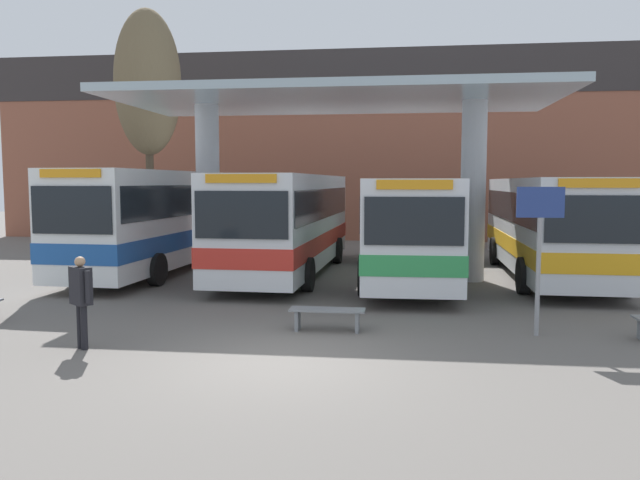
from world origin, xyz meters
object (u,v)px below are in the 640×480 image
(transit_bus_center_bay, at_px, (287,219))
(pedestrian_waiting, at_px, (81,293))
(info_sign_platform, at_px, (540,230))
(poplar_tree_behind_left, at_px, (148,84))
(transit_bus_left_bay, at_px, (170,215))
(transit_bus_far_right_bay, at_px, (549,222))
(parked_car_street, at_px, (547,228))
(transit_bus_right_bay, at_px, (407,222))
(waiting_bench_near_pillar, at_px, (327,315))

(transit_bus_center_bay, xyz_separation_m, pedestrian_waiting, (-2.03, -9.80, -0.78))
(info_sign_platform, height_order, poplar_tree_behind_left, poplar_tree_behind_left)
(transit_bus_center_bay, bearing_deg, transit_bus_left_bay, -9.86)
(transit_bus_center_bay, bearing_deg, transit_bus_far_right_bay, -176.48)
(transit_bus_far_right_bay, relative_size, parked_car_street, 2.48)
(pedestrian_waiting, distance_m, poplar_tree_behind_left, 17.16)
(transit_bus_right_bay, bearing_deg, parked_car_street, -126.49)
(waiting_bench_near_pillar, relative_size, pedestrian_waiting, 0.91)
(waiting_bench_near_pillar, xyz_separation_m, pedestrian_waiting, (-4.27, -1.94, 0.70))
(transit_bus_left_bay, height_order, transit_bus_center_bay, transit_bus_left_bay)
(waiting_bench_near_pillar, distance_m, pedestrian_waiting, 4.75)
(transit_bus_left_bay, distance_m, transit_bus_right_bay, 8.40)
(transit_bus_right_bay, relative_size, waiting_bench_near_pillar, 7.60)
(transit_bus_far_right_bay, relative_size, poplar_tree_behind_left, 1.03)
(poplar_tree_behind_left, bearing_deg, pedestrian_waiting, -72.04)
(info_sign_platform, xyz_separation_m, pedestrian_waiting, (-8.44, -2.08, -1.06))
(parked_car_street, bearing_deg, pedestrian_waiting, -127.36)
(waiting_bench_near_pillar, relative_size, poplar_tree_behind_left, 0.15)
(waiting_bench_near_pillar, height_order, info_sign_platform, info_sign_platform)
(transit_bus_right_bay, height_order, poplar_tree_behind_left, poplar_tree_behind_left)
(pedestrian_waiting, xyz_separation_m, poplar_tree_behind_left, (-4.94, 15.23, 6.16))
(waiting_bench_near_pillar, bearing_deg, transit_bus_left_bay, 127.17)
(transit_bus_center_bay, xyz_separation_m, transit_bus_far_right_bay, (8.42, 0.24, -0.05))
(transit_bus_far_right_bay, xyz_separation_m, info_sign_platform, (-2.00, -7.95, 0.34))
(transit_bus_far_right_bay, xyz_separation_m, parked_car_street, (1.83, 8.40, -0.76))
(transit_bus_center_bay, height_order, parked_car_street, transit_bus_center_bay)
(poplar_tree_behind_left, bearing_deg, transit_bus_center_bay, -37.99)
(transit_bus_center_bay, height_order, transit_bus_far_right_bay, transit_bus_center_bay)
(transit_bus_center_bay, distance_m, poplar_tree_behind_left, 10.35)
(transit_bus_left_bay, relative_size, info_sign_platform, 4.24)
(transit_bus_left_bay, height_order, info_sign_platform, transit_bus_left_bay)
(transit_bus_far_right_bay, height_order, parked_car_street, transit_bus_far_right_bay)
(poplar_tree_behind_left, distance_m, parked_car_street, 18.57)
(info_sign_platform, relative_size, pedestrian_waiting, 1.73)
(pedestrian_waiting, bearing_deg, transit_bus_right_bay, 94.90)
(transit_bus_left_bay, height_order, pedestrian_waiting, transit_bus_left_bay)
(transit_bus_right_bay, distance_m, pedestrian_waiting, 11.32)
(transit_bus_far_right_bay, relative_size, pedestrian_waiting, 6.25)
(transit_bus_left_bay, bearing_deg, info_sign_platform, 143.94)
(transit_bus_left_bay, distance_m, transit_bus_far_right_bay, 12.84)
(transit_bus_left_bay, height_order, waiting_bench_near_pillar, transit_bus_left_bay)
(transit_bus_right_bay, height_order, parked_car_street, transit_bus_right_bay)
(transit_bus_left_bay, distance_m, parked_car_street, 16.59)
(transit_bus_right_bay, bearing_deg, transit_bus_left_bay, -8.51)
(transit_bus_center_bay, relative_size, waiting_bench_near_pillar, 7.04)
(transit_bus_center_bay, distance_m, pedestrian_waiting, 10.03)
(info_sign_platform, distance_m, parked_car_street, 16.83)
(transit_bus_center_bay, bearing_deg, parked_car_street, -137.97)
(transit_bus_center_bay, relative_size, poplar_tree_behind_left, 1.05)
(info_sign_platform, distance_m, pedestrian_waiting, 8.76)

